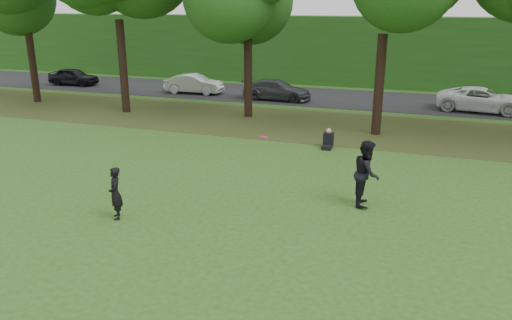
{
  "coord_description": "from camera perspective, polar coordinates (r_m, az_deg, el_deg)",
  "views": [
    {
      "loc": [
        6.14,
        -11.19,
        5.95
      ],
      "look_at": [
        1.33,
        2.7,
        1.3
      ],
      "focal_mm": 35.0,
      "sensor_mm": 36.0,
      "label": 1
    }
  ],
  "objects": [
    {
      "name": "player_right",
      "position": [
        15.46,
        12.53,
        -1.48
      ],
      "size": [
        0.86,
        1.05,
        2.03
      ],
      "primitive_type": "imported",
      "rotation": [
        0.0,
        0.0,
        1.66
      ],
      "color": "black",
      "rests_on": "ground"
    },
    {
      "name": "leaf_litter",
      "position": [
        25.65,
        4.75,
        4.1
      ],
      "size": [
        60.0,
        7.0,
        0.01
      ],
      "primitive_type": "cube",
      "color": "#413517",
      "rests_on": "ground"
    },
    {
      "name": "ground",
      "position": [
        14.08,
        -8.82,
        -7.66
      ],
      "size": [
        120.0,
        120.0,
        0.0
      ],
      "primitive_type": "plane",
      "color": "#304916",
      "rests_on": "ground"
    },
    {
      "name": "parked_cars",
      "position": [
        31.23,
        11.5,
        7.53
      ],
      "size": [
        39.65,
        3.0,
        1.53
      ],
      "color": "black",
      "rests_on": "street"
    },
    {
      "name": "frisbee",
      "position": [
        14.47,
        0.86,
        2.66
      ],
      "size": [
        0.37,
        0.37,
        0.08
      ],
      "color": "#E1127F",
      "rests_on": "ground"
    },
    {
      "name": "player_left",
      "position": [
        14.77,
        -15.78,
        -3.68
      ],
      "size": [
        0.63,
        0.67,
        1.53
      ],
      "primitive_type": "imported",
      "rotation": [
        0.0,
        0.0,
        -0.94
      ],
      "color": "black",
      "rests_on": "ground"
    },
    {
      "name": "far_hedge",
      "position": [
        38.83,
        10.18,
        12.19
      ],
      "size": [
        70.0,
        3.0,
        5.0
      ],
      "primitive_type": "cube",
      "color": "#255016",
      "rests_on": "ground"
    },
    {
      "name": "seated_person",
      "position": [
        21.55,
        8.23,
        2.2
      ],
      "size": [
        0.44,
        0.74,
        0.83
      ],
      "rotation": [
        0.0,
        0.0,
        0.04
      ],
      "color": "black",
      "rests_on": "ground"
    },
    {
      "name": "street",
      "position": [
        33.3,
        8.25,
        7.1
      ],
      "size": [
        70.0,
        7.0,
        0.02
      ],
      "primitive_type": "cube",
      "color": "black",
      "rests_on": "ground"
    }
  ]
}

